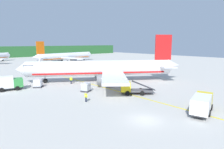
{
  "coord_description": "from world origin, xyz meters",
  "views": [
    {
      "loc": [
        -18.64,
        -14.4,
        9.81
      ],
      "look_at": [
        12.37,
        20.2,
        2.07
      ],
      "focal_mm": 30.56,
      "sensor_mm": 36.0,
      "label": 1
    }
  ],
  "objects_px": {
    "airliner_foreground": "(103,68)",
    "airliner_mid_apron": "(66,56)",
    "service_truck_fuel": "(6,83)",
    "crew_loader_left": "(86,96)",
    "cargo_container_mid": "(86,87)",
    "service_truck_baggage": "(131,88)",
    "service_truck_catering": "(202,103)",
    "crew_marshaller": "(71,80)",
    "cargo_container_near": "(38,83)"
  },
  "relations": [
    {
      "from": "service_truck_baggage",
      "to": "cargo_container_mid",
      "type": "height_order",
      "value": "service_truck_baggage"
    },
    {
      "from": "airliner_foreground",
      "to": "service_truck_fuel",
      "type": "distance_m",
      "value": 21.94
    },
    {
      "from": "airliner_foreground",
      "to": "cargo_container_near",
      "type": "distance_m",
      "value": 15.78
    },
    {
      "from": "airliner_mid_apron",
      "to": "cargo_container_near",
      "type": "distance_m",
      "value": 57.28
    },
    {
      "from": "service_truck_fuel",
      "to": "crew_loader_left",
      "type": "height_order",
      "value": "service_truck_fuel"
    },
    {
      "from": "airliner_foreground",
      "to": "cargo_container_mid",
      "type": "relative_size",
      "value": 16.72
    },
    {
      "from": "cargo_container_mid",
      "to": "crew_loader_left",
      "type": "bearing_deg",
      "value": -124.33
    },
    {
      "from": "cargo_container_near",
      "to": "airliner_foreground",
      "type": "bearing_deg",
      "value": -17.03
    },
    {
      "from": "service_truck_fuel",
      "to": "crew_marshaller",
      "type": "xyz_separation_m",
      "value": [
        13.43,
        -3.21,
        -0.56
      ]
    },
    {
      "from": "service_truck_fuel",
      "to": "service_truck_catering",
      "type": "height_order",
      "value": "service_truck_fuel"
    },
    {
      "from": "service_truck_fuel",
      "to": "service_truck_catering",
      "type": "bearing_deg",
      "value": -62.22
    },
    {
      "from": "crew_loader_left",
      "to": "service_truck_baggage",
      "type": "bearing_deg",
      "value": -10.39
    },
    {
      "from": "airliner_mid_apron",
      "to": "cargo_container_near",
      "type": "height_order",
      "value": "airliner_mid_apron"
    },
    {
      "from": "service_truck_fuel",
      "to": "crew_loader_left",
      "type": "bearing_deg",
      "value": -65.43
    },
    {
      "from": "airliner_mid_apron",
      "to": "service_truck_fuel",
      "type": "xyz_separation_m",
      "value": [
        -38.53,
        -45.63,
        -1.36
      ]
    },
    {
      "from": "airliner_mid_apron",
      "to": "service_truck_fuel",
      "type": "relative_size",
      "value": 5.56
    },
    {
      "from": "airliner_mid_apron",
      "to": "crew_marshaller",
      "type": "height_order",
      "value": "airliner_mid_apron"
    },
    {
      "from": "airliner_mid_apron",
      "to": "crew_loader_left",
      "type": "height_order",
      "value": "airliner_mid_apron"
    },
    {
      "from": "airliner_mid_apron",
      "to": "cargo_container_mid",
      "type": "distance_m",
      "value": 63.36
    },
    {
      "from": "service_truck_fuel",
      "to": "service_truck_baggage",
      "type": "xyz_separation_m",
      "value": [
        17.33,
        -19.24,
        -0.45
      ]
    },
    {
      "from": "airliner_foreground",
      "to": "service_truck_catering",
      "type": "height_order",
      "value": "airliner_foreground"
    },
    {
      "from": "cargo_container_mid",
      "to": "service_truck_baggage",
      "type": "bearing_deg",
      "value": -53.83
    },
    {
      "from": "service_truck_fuel",
      "to": "crew_loader_left",
      "type": "xyz_separation_m",
      "value": [
        8.02,
        -17.53,
        -0.66
      ]
    },
    {
      "from": "service_truck_baggage",
      "to": "crew_marshaller",
      "type": "relative_size",
      "value": 3.36
    },
    {
      "from": "airliner_foreground",
      "to": "cargo_container_near",
      "type": "xyz_separation_m",
      "value": [
        -14.9,
        4.56,
        -2.47
      ]
    },
    {
      "from": "service_truck_catering",
      "to": "cargo_container_near",
      "type": "relative_size",
      "value": 2.76
    },
    {
      "from": "crew_marshaller",
      "to": "crew_loader_left",
      "type": "height_order",
      "value": "crew_marshaller"
    },
    {
      "from": "cargo_container_mid",
      "to": "cargo_container_near",
      "type": "bearing_deg",
      "value": 119.47
    },
    {
      "from": "cargo_container_mid",
      "to": "airliner_foreground",
      "type": "bearing_deg",
      "value": 32.22
    },
    {
      "from": "airliner_foreground",
      "to": "crew_marshaller",
      "type": "height_order",
      "value": "airliner_foreground"
    },
    {
      "from": "cargo_container_mid",
      "to": "service_truck_catering",
      "type": "bearing_deg",
      "value": -75.69
    },
    {
      "from": "crew_marshaller",
      "to": "crew_loader_left",
      "type": "xyz_separation_m",
      "value": [
        -5.42,
        -14.32,
        -0.1
      ]
    },
    {
      "from": "service_truck_catering",
      "to": "cargo_container_mid",
      "type": "xyz_separation_m",
      "value": [
        -5.33,
        20.9,
        -0.57
      ]
    },
    {
      "from": "service_truck_fuel",
      "to": "cargo_container_near",
      "type": "bearing_deg",
      "value": -14.16
    },
    {
      "from": "service_truck_fuel",
      "to": "cargo_container_near",
      "type": "relative_size",
      "value": 2.67
    },
    {
      "from": "service_truck_baggage",
      "to": "cargo_container_mid",
      "type": "xyz_separation_m",
      "value": [
        -5.42,
        7.41,
        -0.27
      ]
    },
    {
      "from": "airliner_mid_apron",
      "to": "cargo_container_mid",
      "type": "bearing_deg",
      "value": -114.86
    },
    {
      "from": "airliner_mid_apron",
      "to": "crew_loader_left",
      "type": "xyz_separation_m",
      "value": [
        -30.52,
        -63.16,
        -2.02
      ]
    },
    {
      "from": "service_truck_catering",
      "to": "crew_loader_left",
      "type": "relative_size",
      "value": 4.17
    },
    {
      "from": "airliner_foreground",
      "to": "service_truck_catering",
      "type": "relative_size",
      "value": 5.36
    },
    {
      "from": "service_truck_catering",
      "to": "cargo_container_near",
      "type": "distance_m",
      "value": 33.13
    },
    {
      "from": "airliner_mid_apron",
      "to": "service_truck_fuel",
      "type": "height_order",
      "value": "airliner_mid_apron"
    },
    {
      "from": "service_truck_catering",
      "to": "crew_loader_left",
      "type": "xyz_separation_m",
      "value": [
        -9.23,
        15.2,
        -0.52
      ]
    },
    {
      "from": "service_truck_catering",
      "to": "airliner_foreground",
      "type": "bearing_deg",
      "value": 81.98
    },
    {
      "from": "cargo_container_near",
      "to": "crew_loader_left",
      "type": "bearing_deg",
      "value": -83.17
    },
    {
      "from": "service_truck_catering",
      "to": "crew_loader_left",
      "type": "distance_m",
      "value": 17.79
    },
    {
      "from": "airliner_foreground",
      "to": "crew_marshaller",
      "type": "xyz_separation_m",
      "value": [
        -7.57,
        2.89,
        -2.33
      ]
    },
    {
      "from": "service_truck_catering",
      "to": "airliner_mid_apron",
      "type": "bearing_deg",
      "value": 74.8
    },
    {
      "from": "airliner_mid_apron",
      "to": "service_truck_baggage",
      "type": "bearing_deg",
      "value": -108.1
    },
    {
      "from": "airliner_foreground",
      "to": "airliner_mid_apron",
      "type": "height_order",
      "value": "airliner_foreground"
    }
  ]
}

